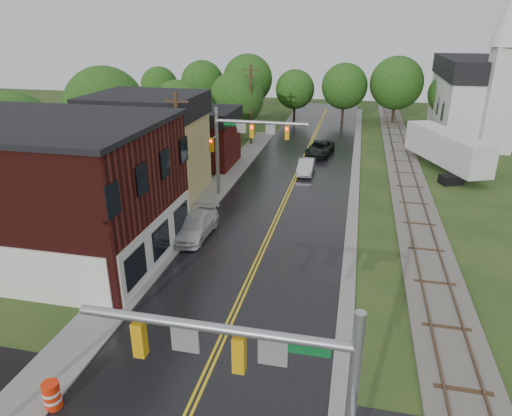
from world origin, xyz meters
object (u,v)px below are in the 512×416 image
(traffic_signal_far, at_px, (243,137))
(semi_trailer, at_px, (447,148))
(tree_left_a, at_px, (15,140))
(pickup_white, at_px, (195,226))
(utility_pole_c, at_px, (251,104))
(brick_building, at_px, (45,190))
(church, at_px, (486,89))
(suv_dark, at_px, (320,148))
(sedan_silver, at_px, (306,167))
(utility_pole_b, at_px, (179,155))
(construction_barrel, at_px, (52,395))
(tree_left_e, at_px, (238,100))
(tree_left_b, at_px, (107,110))
(tree_left_c, at_px, (179,110))
(traffic_signal_near, at_px, (268,375))

(traffic_signal_far, bearing_deg, semi_trailer, 33.47)
(tree_left_a, xyz_separation_m, pickup_white, (15.05, -2.77, -4.38))
(utility_pole_c, bearing_deg, brick_building, -101.09)
(church, xyz_separation_m, suv_dark, (-18.52, -12.54, -5.11))
(pickup_white, bearing_deg, sedan_silver, 71.67)
(utility_pole_b, relative_size, tree_left_a, 1.04)
(sedan_silver, xyz_separation_m, semi_trailer, (12.89, 4.00, 1.52))
(sedan_silver, distance_m, semi_trailer, 13.59)
(semi_trailer, distance_m, construction_barrel, 39.14)
(brick_building, bearing_deg, semi_trailer, 41.73)
(tree_left_e, height_order, semi_trailer, tree_left_e)
(utility_pole_b, xyz_separation_m, pickup_white, (2.00, -2.87, -3.99))
(church, distance_m, pickup_white, 42.88)
(suv_dark, bearing_deg, utility_pole_b, -106.11)
(brick_building, relative_size, tree_left_b, 1.48)
(tree_left_c, xyz_separation_m, construction_barrel, (8.85, -35.90, -3.95))
(brick_building, distance_m, construction_barrel, 13.78)
(church, xyz_separation_m, pickup_white, (-24.80, -34.61, -5.10))
(sedan_silver, bearing_deg, utility_pole_b, -121.82)
(pickup_white, bearing_deg, church, 56.25)
(traffic_signal_near, relative_size, tree_left_e, 0.90)
(tree_left_b, relative_size, tree_left_c, 1.27)
(brick_building, distance_m, semi_trailer, 35.13)
(suv_dark, bearing_deg, traffic_signal_near, -79.86)
(utility_pole_c, bearing_deg, construction_barrel, -87.42)
(traffic_signal_far, distance_m, construction_barrel, 23.47)
(church, relative_size, suv_dark, 3.85)
(suv_dark, xyz_separation_m, sedan_silver, (-0.68, -6.85, -0.05))
(traffic_signal_far, xyz_separation_m, utility_pole_b, (-3.33, -5.00, -0.25))
(tree_left_b, bearing_deg, sedan_silver, 7.47)
(traffic_signal_far, relative_size, tree_left_b, 0.76)
(tree_left_b, bearing_deg, utility_pole_b, -41.86)
(tree_left_a, relative_size, pickup_white, 1.72)
(utility_pole_c, relative_size, semi_trailer, 0.78)
(tree_left_c, bearing_deg, church, 22.24)
(traffic_signal_far, bearing_deg, utility_pole_c, 101.09)
(sedan_silver, bearing_deg, tree_left_a, -149.12)
(brick_building, height_order, pickup_white, brick_building)
(tree_left_e, relative_size, pickup_white, 1.62)
(utility_pole_c, relative_size, suv_dark, 1.73)
(church, height_order, utility_pole_c, church)
(tree_left_c, relative_size, construction_barrel, 6.84)
(sedan_silver, bearing_deg, traffic_signal_far, -120.37)
(traffic_signal_near, height_order, pickup_white, traffic_signal_near)
(church, bearing_deg, tree_left_b, -150.01)
(tree_left_a, distance_m, sedan_silver, 24.51)
(tree_left_e, height_order, pickup_white, tree_left_e)
(church, bearing_deg, sedan_silver, -134.71)
(tree_left_e, bearing_deg, tree_left_a, -114.62)
(brick_building, bearing_deg, traffic_signal_near, -39.17)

